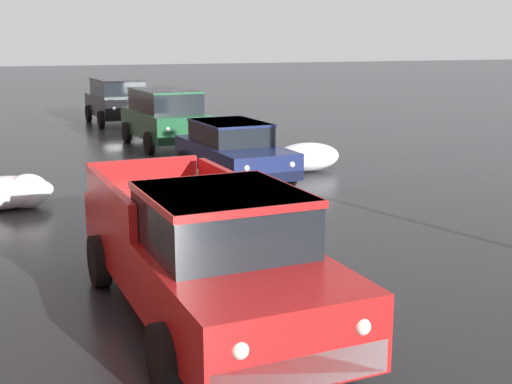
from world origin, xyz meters
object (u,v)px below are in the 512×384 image
at_px(sedan_darkblue_parked_kerbside_close, 233,149).
at_px(suv_green_parked_kerbside_mid, 165,115).
at_px(suv_black_parked_far_down_block, 118,99).
at_px(pickup_truck_red_approaching_near_lane, 204,252).

relative_size(sedan_darkblue_parked_kerbside_close, suv_green_parked_kerbside_mid, 0.94).
bearing_deg(suv_green_parked_kerbside_mid, suv_black_parked_far_down_block, 90.17).
xyz_separation_m(suv_green_parked_kerbside_mid, suv_black_parked_far_down_block, (-0.02, 6.77, 0.00)).
height_order(pickup_truck_red_approaching_near_lane, suv_green_parked_kerbside_mid, suv_green_parked_kerbside_mid).
height_order(suv_green_parked_kerbside_mid, suv_black_parked_far_down_block, same).
xyz_separation_m(pickup_truck_red_approaching_near_lane, sedan_darkblue_parked_kerbside_close, (3.55, 7.84, -0.13)).
bearing_deg(sedan_darkblue_parked_kerbside_close, suv_black_parked_far_down_block, 89.75).
bearing_deg(sedan_darkblue_parked_kerbside_close, pickup_truck_red_approaching_near_lane, -114.37).
distance_m(sedan_darkblue_parked_kerbside_close, suv_black_parked_far_down_block, 12.74).
bearing_deg(pickup_truck_red_approaching_near_lane, suv_green_parked_kerbside_mid, 75.27).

